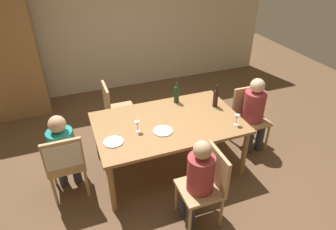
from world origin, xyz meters
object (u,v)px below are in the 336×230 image
Objects in this scene: person_man_bearded at (63,149)px; wine_bottle_tall_green at (176,93)px; chair_left_end at (65,160)px; person_man_guest at (254,110)px; wine_glass_near_left at (237,118)px; dinner_plate_guest_left at (163,131)px; dinner_plate_host at (113,142)px; chair_right_end at (249,113)px; wine_glass_centre at (137,124)px; wine_bottle_dark_red at (216,97)px; armoire_cabinet at (3,56)px; person_woman_host at (198,178)px; chair_near at (207,182)px; dining_table at (168,126)px; chair_far_left at (115,107)px.

wine_bottle_tall_green is at bearing 14.44° from person_man_bearded.
person_man_guest is at bearing 2.11° from chair_left_end.
person_man_bearded is at bearing 90.00° from chair_left_end.
wine_glass_near_left is 0.95m from dinner_plate_guest_left.
dinner_plate_host is at bearing -148.90° from wine_bottle_tall_green.
chair_right_end is 1.80m from wine_glass_centre.
armoire_cabinet is at bearing 141.93° from wine_bottle_dark_red.
person_woman_host reaches higher than wine_bottle_dark_red.
armoire_cabinet reaches higher than wine_glass_centre.
person_woman_host is 0.97× the size of person_man_guest.
wine_bottle_dark_red is at bearing 92.88° from wine_glass_near_left.
chair_near reaches higher than dinner_plate_host.
chair_near is at bearing 37.32° from person_man_guest.
wine_bottle_dark_red is (2.09, 0.11, 0.24)m from person_man_bearded.
wine_glass_near_left is (0.79, -0.38, 0.18)m from dining_table.
wine_glass_near_left is at bearing -59.09° from wine_bottle_tall_green.
chair_left_end is at bearing -172.80° from wine_bottle_dark_red.
chair_near and chair_left_end have the same top height.
chair_near and chair_far_left have the same top height.
wine_glass_centre is at bearing 4.61° from chair_far_left.
wine_glass_near_left is at bearing -87.12° from wine_bottle_dark_red.
person_woman_host is (-0.03, -0.97, -0.04)m from dining_table.
dining_table is 2.06× the size of chair_near.
person_man_guest reaches higher than wine_bottle_dark_red.
person_man_bearded reaches higher than wine_glass_centre.
person_woman_host is 4.69× the size of dinner_plate_host.
chair_near is 1.57m from person_man_guest.
wine_bottle_tall_green reaches higher than wine_glass_centre.
chair_near is 1.48m from wine_bottle_tall_green.
person_woman_host is (-1.35, -1.06, 0.11)m from chair_right_end.
chair_left_end is 0.94m from wine_glass_centre.
chair_far_left is at bearing 53.38° from chair_left_end.
chair_left_end reaches higher than dinner_plate_host.
wine_bottle_dark_red reaches higher than wine_glass_centre.
dining_table is 0.47m from wine_glass_centre.
wine_glass_near_left is (0.49, -0.82, -0.03)m from wine_bottle_tall_green.
person_woman_host reaches higher than dinner_plate_host.
person_woman_host is at bearing -37.45° from person_man_bearded.
wine_bottle_tall_green reaches higher than chair_far_left.
dinner_plate_guest_left is (-0.14, -0.19, 0.08)m from dining_table.
dining_table is 0.97m from person_woman_host.
dinner_plate_host is (-2.09, -0.28, 0.22)m from chair_right_end.
dining_table is at bearing 154.48° from wine_glass_near_left.
wine_glass_near_left is (2.84, -2.72, -0.24)m from armoire_cabinet.
wine_glass_near_left is at bearing -13.75° from wine_glass_centre.
armoire_cabinet is at bearing 107.26° from person_man_bearded.
wine_bottle_dark_red is (1.28, -0.83, 0.36)m from chair_far_left.
wine_bottle_tall_green reaches higher than chair_right_end.
chair_right_end is 6.17× the size of wine_glass_centre.
wine_bottle_tall_green is 0.97× the size of wine_bottle_dark_red.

